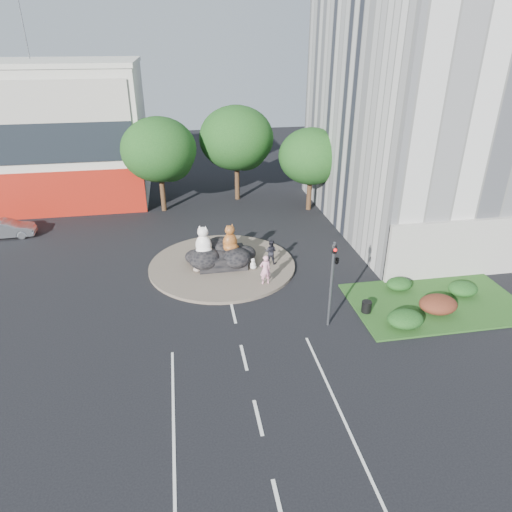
{
  "coord_description": "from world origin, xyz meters",
  "views": [
    {
      "loc": [
        -2.54,
        -17.95,
        14.49
      ],
      "look_at": [
        1.87,
        7.18,
        2.0
      ],
      "focal_mm": 32.0,
      "sensor_mm": 36.0,
      "label": 1
    }
  ],
  "objects_px": {
    "kitten_white": "(253,263)",
    "parked_car": "(6,229)",
    "cat_white": "(203,240)",
    "litter_bin": "(366,307)",
    "cat_tabby": "(230,238)",
    "kitten_calico": "(197,265)",
    "pedestrian_pink": "(265,270)",
    "pedestrian_dark": "(271,252)"
  },
  "relations": [
    {
      "from": "cat_white",
      "to": "litter_bin",
      "type": "xyz_separation_m",
      "value": [
        8.71,
        -7.14,
        -1.69
      ]
    },
    {
      "from": "kitten_white",
      "to": "parked_car",
      "type": "relative_size",
      "value": 0.19
    },
    {
      "from": "kitten_calico",
      "to": "kitten_white",
      "type": "bearing_deg",
      "value": 34.34
    },
    {
      "from": "parked_car",
      "to": "litter_bin",
      "type": "xyz_separation_m",
      "value": [
        23.67,
        -15.22,
        -0.26
      ]
    },
    {
      "from": "cat_tabby",
      "to": "litter_bin",
      "type": "relative_size",
      "value": 2.93
    },
    {
      "from": "cat_tabby",
      "to": "pedestrian_dark",
      "type": "distance_m",
      "value": 2.96
    },
    {
      "from": "kitten_white",
      "to": "pedestrian_pink",
      "type": "height_order",
      "value": "pedestrian_pink"
    },
    {
      "from": "kitten_calico",
      "to": "kitten_white",
      "type": "height_order",
      "value": "kitten_calico"
    },
    {
      "from": "cat_tabby",
      "to": "parked_car",
      "type": "relative_size",
      "value": 0.45
    },
    {
      "from": "parked_car",
      "to": "kitten_calico",
      "type": "bearing_deg",
      "value": -124.3
    },
    {
      "from": "kitten_white",
      "to": "parked_car",
      "type": "height_order",
      "value": "parked_car"
    },
    {
      "from": "litter_bin",
      "to": "cat_tabby",
      "type": "bearing_deg",
      "value": 132.92
    },
    {
      "from": "pedestrian_pink",
      "to": "pedestrian_dark",
      "type": "bearing_deg",
      "value": -114.5
    },
    {
      "from": "kitten_calico",
      "to": "litter_bin",
      "type": "height_order",
      "value": "kitten_calico"
    },
    {
      "from": "kitten_calico",
      "to": "pedestrian_dark",
      "type": "xyz_separation_m",
      "value": [
        5.08,
        0.35,
        0.35
      ]
    },
    {
      "from": "kitten_white",
      "to": "pedestrian_pink",
      "type": "relative_size",
      "value": 0.41
    },
    {
      "from": "cat_tabby",
      "to": "kitten_calico",
      "type": "bearing_deg",
      "value": -179.77
    },
    {
      "from": "kitten_white",
      "to": "pedestrian_pink",
      "type": "distance_m",
      "value": 2.23
    },
    {
      "from": "cat_white",
      "to": "parked_car",
      "type": "bearing_deg",
      "value": 175.13
    },
    {
      "from": "pedestrian_dark",
      "to": "parked_car",
      "type": "height_order",
      "value": "pedestrian_dark"
    },
    {
      "from": "pedestrian_pink",
      "to": "pedestrian_dark",
      "type": "relative_size",
      "value": 1.14
    },
    {
      "from": "cat_tabby",
      "to": "kitten_calico",
      "type": "relative_size",
      "value": 1.94
    },
    {
      "from": "pedestrian_dark",
      "to": "cat_tabby",
      "type": "bearing_deg",
      "value": 16.85
    },
    {
      "from": "litter_bin",
      "to": "pedestrian_pink",
      "type": "bearing_deg",
      "value": 141.2
    },
    {
      "from": "cat_white",
      "to": "litter_bin",
      "type": "bearing_deg",
      "value": -15.81
    },
    {
      "from": "kitten_white",
      "to": "parked_car",
      "type": "bearing_deg",
      "value": 127.87
    },
    {
      "from": "litter_bin",
      "to": "parked_car",
      "type": "bearing_deg",
      "value": 147.25
    },
    {
      "from": "kitten_calico",
      "to": "pedestrian_pink",
      "type": "bearing_deg",
      "value": 8.66
    },
    {
      "from": "cat_white",
      "to": "pedestrian_pink",
      "type": "height_order",
      "value": "cat_white"
    },
    {
      "from": "kitten_calico",
      "to": "litter_bin",
      "type": "bearing_deg",
      "value": 3.51
    },
    {
      "from": "cat_white",
      "to": "pedestrian_pink",
      "type": "distance_m",
      "value": 4.82
    },
    {
      "from": "kitten_calico",
      "to": "kitten_white",
      "type": "distance_m",
      "value": 3.75
    },
    {
      "from": "cat_white",
      "to": "kitten_calico",
      "type": "height_order",
      "value": "cat_white"
    },
    {
      "from": "cat_white",
      "to": "litter_bin",
      "type": "distance_m",
      "value": 11.39
    },
    {
      "from": "cat_white",
      "to": "cat_tabby",
      "type": "bearing_deg",
      "value": 32.09
    },
    {
      "from": "kitten_calico",
      "to": "cat_white",
      "type": "bearing_deg",
      "value": 88.52
    },
    {
      "from": "pedestrian_pink",
      "to": "pedestrian_dark",
      "type": "distance_m",
      "value": 2.89
    },
    {
      "from": "kitten_calico",
      "to": "pedestrian_pink",
      "type": "xyz_separation_m",
      "value": [
        4.16,
        -2.39,
        0.47
      ]
    },
    {
      "from": "cat_tabby",
      "to": "cat_white",
      "type": "bearing_deg",
      "value": 167.44
    },
    {
      "from": "cat_tabby",
      "to": "kitten_calico",
      "type": "height_order",
      "value": "cat_tabby"
    },
    {
      "from": "kitten_calico",
      "to": "litter_bin",
      "type": "relative_size",
      "value": 1.51
    },
    {
      "from": "kitten_white",
      "to": "pedestrian_pink",
      "type": "bearing_deg",
      "value": -104.47
    }
  ]
}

